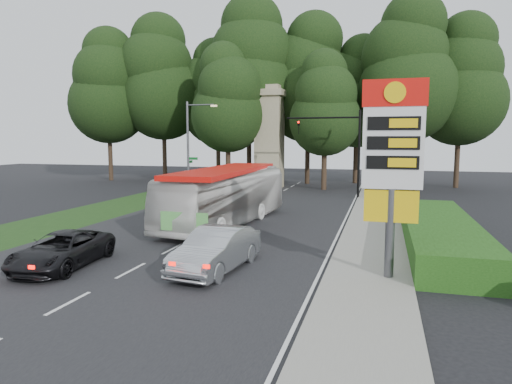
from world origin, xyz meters
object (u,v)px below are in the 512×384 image
(traffic_signal_mast, at_px, (343,141))
(sedan_silver, at_px, (216,250))
(suv_charcoal, at_px, (62,250))
(streetlight_signs, at_px, (190,144))
(monument, at_px, (270,136))
(gas_station_pylon, at_px, (393,152))
(transit_bus, at_px, (226,197))

(traffic_signal_mast, xyz_separation_m, sedan_silver, (-2.65, -22.55, -3.87))
(suv_charcoal, bearing_deg, traffic_signal_mast, 64.98)
(streetlight_signs, xyz_separation_m, monument, (4.99, 7.99, 0.67))
(traffic_signal_mast, bearing_deg, sedan_silver, -96.71)
(gas_station_pylon, bearing_deg, traffic_signal_mast, 99.09)
(traffic_signal_mast, bearing_deg, suv_charcoal, -109.68)
(gas_station_pylon, relative_size, monument, 0.68)
(traffic_signal_mast, height_order, transit_bus, traffic_signal_mast)
(monument, distance_m, sedan_silver, 29.31)
(streetlight_signs, height_order, transit_bus, streetlight_signs)
(gas_station_pylon, distance_m, streetlight_signs, 25.74)
(gas_station_pylon, xyz_separation_m, traffic_signal_mast, (-3.52, 22.00, 0.22))
(monument, bearing_deg, transit_bus, -83.33)
(monument, height_order, transit_bus, monument)
(gas_station_pylon, relative_size, transit_bus, 0.59)
(traffic_signal_mast, height_order, suv_charcoal, traffic_signal_mast)
(traffic_signal_mast, bearing_deg, gas_station_pylon, -80.91)
(monument, bearing_deg, traffic_signal_mast, -38.00)
(transit_bus, xyz_separation_m, sedan_silver, (2.71, -8.79, -0.81))
(transit_bus, bearing_deg, sedan_silver, -65.26)
(sedan_silver, bearing_deg, suv_charcoal, -162.44)
(traffic_signal_mast, xyz_separation_m, transit_bus, (-5.37, -13.77, -3.06))
(sedan_silver, distance_m, suv_charcoal, 5.94)
(gas_station_pylon, bearing_deg, streetlight_signs, 128.96)
(streetlight_signs, bearing_deg, transit_bus, -58.21)
(gas_station_pylon, distance_m, suv_charcoal, 12.70)
(streetlight_signs, distance_m, suv_charcoal, 22.45)
(transit_bus, xyz_separation_m, suv_charcoal, (-3.11, -9.95, -0.94))
(sedan_silver, bearing_deg, gas_station_pylon, 11.37)
(monument, relative_size, suv_charcoal, 2.09)
(streetlight_signs, bearing_deg, monument, 58.03)
(monument, bearing_deg, sedan_silver, -80.01)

